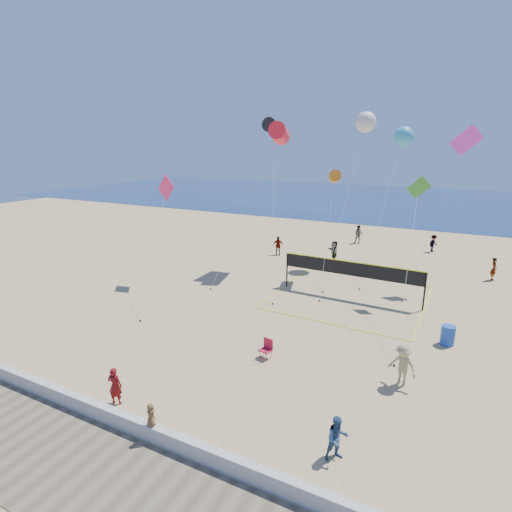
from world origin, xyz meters
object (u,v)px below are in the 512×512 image
at_px(woman, 115,386).
at_px(volleyball_net, 351,273).
at_px(camp_chair, 267,347).
at_px(trash_barrel, 448,335).

distance_m(woman, volleyball_net, 15.61).
distance_m(camp_chair, volleyball_net, 9.34).
xyz_separation_m(woman, volleyball_net, (5.09, 14.73, 0.89)).
bearing_deg(woman, volleyball_net, -125.43).
bearing_deg(trash_barrel, volleyball_net, 145.26).
xyz_separation_m(woman, trash_barrel, (10.91, 10.69, -0.26)).
relative_size(woman, camp_chair, 1.46).
height_order(woman, trash_barrel, woman).
relative_size(camp_chair, volleyball_net, 0.11).
distance_m(woman, trash_barrel, 15.28).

